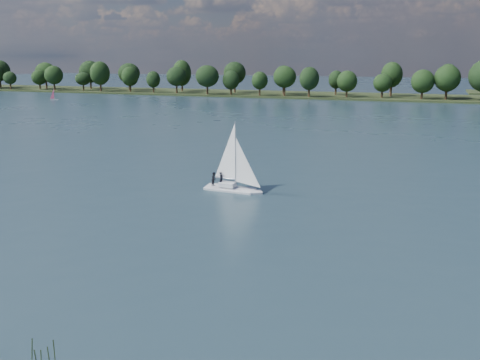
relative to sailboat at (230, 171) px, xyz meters
name	(u,v)px	position (x,y,z in m)	size (l,w,h in m)	color
ground	(285,129)	(-8.96, 62.69, -2.73)	(700.00, 700.00, 0.00)	#233342
far_shore	(350,97)	(-8.96, 174.69, -2.73)	(660.00, 40.00, 1.50)	black
sailboat	(230,171)	(0.00, 0.00, 0.00)	(7.59, 2.70, 9.80)	silver
dinghy_pink	(54,97)	(-120.65, 117.19, -1.59)	(3.18, 2.65, 4.83)	silver
treeline	(315,78)	(-24.35, 171.43, 5.25)	(562.35, 73.64, 17.62)	black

